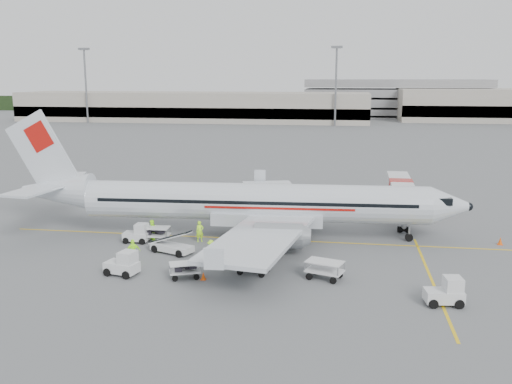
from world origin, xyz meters
TOP-DOWN VIEW (x-y plane):
  - ground at (0.00, 0.00)m, footprint 360.00×360.00m
  - stripe_lead at (0.00, 0.00)m, footprint 44.00×0.20m
  - stripe_cross at (14.00, -8.00)m, footprint 0.20×20.00m
  - terminal_west at (-40.00, 130.00)m, footprint 110.00×22.00m
  - parking_garage at (25.00, 160.00)m, footprint 62.00×24.00m
  - treeline at (0.00, 175.00)m, footprint 300.00×3.00m
  - mast_west at (-70.00, 118.00)m, footprint 3.20×1.20m
  - mast_center at (5.00, 118.00)m, footprint 3.20×1.20m
  - aircraft at (0.18, 0.67)m, footprint 40.82×32.77m
  - jet_bridge at (13.36, 9.58)m, footprint 3.03×14.96m
  - belt_loader at (-5.77, -4.89)m, footprint 4.94×3.36m
  - tug_fore at (14.06, -12.58)m, footprint 2.46×1.60m
  - tug_mid at (-7.80, -10.45)m, footprint 2.57×1.82m
  - tug_aft at (-9.69, -2.46)m, footprint 2.14×1.23m
  - cart_loaded_a at (-3.16, -10.40)m, footprint 2.46×1.96m
  - cart_loaded_b at (-8.17, -2.00)m, footprint 2.52×1.54m
  - cart_empty_a at (1.48, -8.76)m, footprint 2.57×1.81m
  - cart_empty_b at (6.57, -9.12)m, footprint 2.88×2.22m
  - cone_nose at (20.96, 1.51)m, footprint 0.41×0.41m
  - cone_port at (-4.72, 12.67)m, footprint 0.36×0.36m
  - cone_stbd at (-1.79, -10.55)m, footprint 0.36×0.36m
  - crew_a at (-4.33, -1.50)m, footprint 0.79×0.70m
  - crew_b at (-8.60, -1.50)m, footprint 1.04×1.08m
  - crew_c at (-2.23, -6.26)m, footprint 0.92×1.18m
  - crew_d at (-7.94, -7.78)m, footprint 1.18×0.90m

SIDE VIEW (x-z plane):
  - ground at x=0.00m, z-range 0.00..0.00m
  - stripe_lead at x=0.00m, z-range 0.00..0.01m
  - stripe_cross at x=14.00m, z-range 0.00..0.01m
  - cone_port at x=-4.72m, z-range 0.00..0.58m
  - cone_stbd at x=-1.79m, z-range 0.00..0.59m
  - cone_nose at x=20.96m, z-range 0.00..0.67m
  - cart_loaded_a at x=-3.16m, z-range 0.00..1.12m
  - cart_empty_a at x=1.48m, z-range 0.00..1.23m
  - cart_loaded_b at x=-8.17m, z-range 0.00..1.29m
  - cart_empty_b at x=6.57m, z-range 0.00..1.32m
  - crew_c at x=-2.23m, z-range 0.00..1.61m
  - tug_aft at x=-9.69m, z-range 0.00..1.65m
  - crew_b at x=-8.60m, z-range 0.00..1.75m
  - tug_fore at x=14.06m, z-range 0.00..1.79m
  - tug_mid at x=-7.80m, z-range 0.00..1.80m
  - crew_a at x=-4.33m, z-range 0.00..1.83m
  - crew_d at x=-7.94m, z-range 0.00..1.86m
  - belt_loader at x=-5.77m, z-range 0.00..2.51m
  - jet_bridge at x=13.36m, z-range 0.00..3.92m
  - treeline at x=0.00m, z-range 0.00..6.00m
  - terminal_west at x=-40.00m, z-range 0.00..9.00m
  - aircraft at x=0.18m, z-range 0.00..10.83m
  - parking_garage at x=25.00m, z-range 0.00..14.00m
  - mast_west at x=-70.00m, z-range 0.00..22.00m
  - mast_center at x=5.00m, z-range 0.00..22.00m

